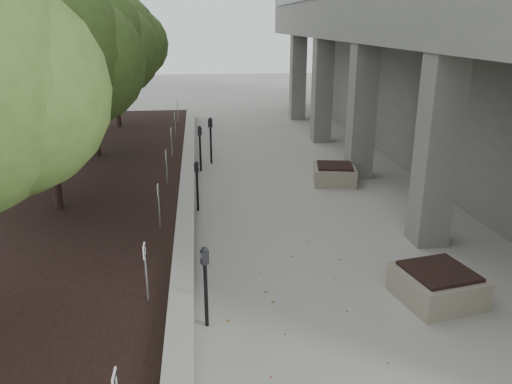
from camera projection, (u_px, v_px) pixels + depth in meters
retaining_wall at (187, 196)px, 13.28m from camera, size 0.39×26.00×0.50m
planting_bed at (42, 203)px, 12.90m from camera, size 7.00×26.00×0.40m
crabapple_tree_3 at (44, 91)px, 11.11m from camera, size 4.60×4.00×5.44m
crabapple_tree_4 at (89, 71)px, 15.82m from camera, size 4.60×4.00×5.44m
crabapple_tree_5 at (114, 60)px, 20.53m from camera, size 4.60×4.00×5.44m
parking_sign_3 at (146, 273)px, 7.84m from camera, size 0.04×0.22×0.96m
parking_sign_4 at (159, 206)px, 10.67m from camera, size 0.04×0.22×0.96m
parking_sign_5 at (167, 168)px, 13.50m from camera, size 0.04×0.22×0.96m
parking_sign_6 at (172, 143)px, 16.32m from camera, size 0.04×0.22×0.96m
parking_sign_7 at (175, 125)px, 19.15m from camera, size 0.04×0.22×0.96m
parking_sign_8 at (178, 112)px, 21.98m from camera, size 0.04×0.22×0.96m
parking_meter_2 at (206, 287)px, 7.81m from camera, size 0.16×0.14×1.36m
parking_meter_3 at (197, 186)px, 12.73m from camera, size 0.15×0.13×1.30m
parking_meter_4 at (200, 149)px, 16.16m from camera, size 0.16×0.13×1.48m
parking_meter_5 at (211, 141)px, 17.04m from camera, size 0.18×0.15×1.57m
planter_front at (437, 285)px, 8.68m from camera, size 1.46×1.46×0.58m
planter_back at (334, 174)px, 15.07m from camera, size 1.41×1.41×0.57m
berry_scatter at (275, 271)px, 9.77m from camera, size 3.30×14.10×0.02m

